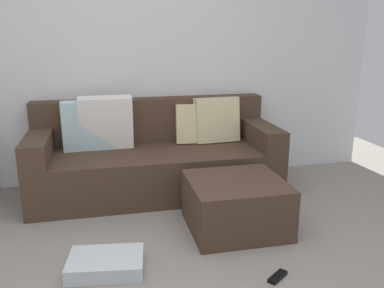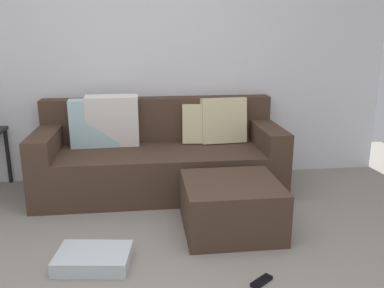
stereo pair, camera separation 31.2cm
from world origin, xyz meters
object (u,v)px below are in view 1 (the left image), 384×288
Objects in this scene: remote_near_ottoman at (278,277)px; ottoman at (236,204)px; storage_bin at (106,263)px; couch_sectional at (154,157)px.

ottoman is at bearing 56.44° from remote_near_ottoman.
ottoman reaches higher than storage_bin.
storage_bin is (-0.96, -0.37, -0.14)m from ottoman.
couch_sectional reaches higher than ottoman.
ottoman is 1.04m from storage_bin.
couch_sectional is at bearing 118.64° from ottoman.
ottoman is at bearing 21.20° from storage_bin.
couch_sectional is at bearing 71.76° from remote_near_ottoman.
couch_sectional is 1.69m from remote_near_ottoman.
couch_sectional is 4.77× the size of storage_bin.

